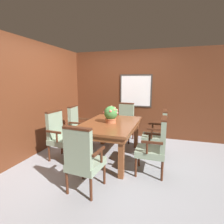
# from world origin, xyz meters

# --- Properties ---
(ground_plane) EXTENTS (14.00, 14.00, 0.00)m
(ground_plane) POSITION_xyz_m (0.00, 0.00, 0.00)
(ground_plane) COLOR #93969E
(wall_back) EXTENTS (7.20, 0.08, 2.45)m
(wall_back) POSITION_xyz_m (0.00, 1.78, 1.23)
(wall_back) COLOR #5B2D19
(wall_back) RESTS_ON ground_plane
(wall_left) EXTENTS (0.06, 7.20, 2.45)m
(wall_left) POSITION_xyz_m (-1.65, 0.00, 1.23)
(wall_left) COLOR #5B2D19
(wall_left) RESTS_ON ground_plane
(dining_table) EXTENTS (1.08, 1.63, 0.75)m
(dining_table) POSITION_xyz_m (0.00, 0.11, 0.66)
(dining_table) COLOR brown
(dining_table) RESTS_ON ground_plane
(chair_left_far) EXTENTS (0.53, 0.53, 1.01)m
(chair_left_far) POSITION_xyz_m (-0.95, 0.49, 0.53)
(chair_left_far) COLOR #472314
(chair_left_far) RESTS_ON ground_plane
(chair_head_far) EXTENTS (0.52, 0.52, 1.01)m
(chair_head_far) POSITION_xyz_m (0.04, 1.32, 0.53)
(chair_head_far) COLOR #472314
(chair_head_far) RESTS_ON ground_plane
(chair_head_near) EXTENTS (0.53, 0.53, 1.01)m
(chair_head_near) POSITION_xyz_m (0.01, -1.12, 0.53)
(chair_head_near) COLOR #472314
(chair_head_near) RESTS_ON ground_plane
(chair_right_far) EXTENTS (0.51, 0.52, 1.01)m
(chair_right_far) POSITION_xyz_m (0.95, 0.50, 0.53)
(chair_right_far) COLOR #472314
(chair_right_far) RESTS_ON ground_plane
(chair_right_near) EXTENTS (0.50, 0.51, 1.01)m
(chair_right_near) POSITION_xyz_m (0.95, -0.28, 0.53)
(chair_right_near) COLOR #472314
(chair_right_near) RESTS_ON ground_plane
(chair_left_near) EXTENTS (0.53, 0.53, 1.01)m
(chair_left_near) POSITION_xyz_m (-0.96, -0.26, 0.53)
(chair_left_near) COLOR #472314
(chair_left_near) RESTS_ON ground_plane
(potted_plant) EXTENTS (0.30, 0.28, 0.35)m
(potted_plant) POSITION_xyz_m (0.02, 0.12, 0.93)
(potted_plant) COLOR #B2603D
(potted_plant) RESTS_ON dining_table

